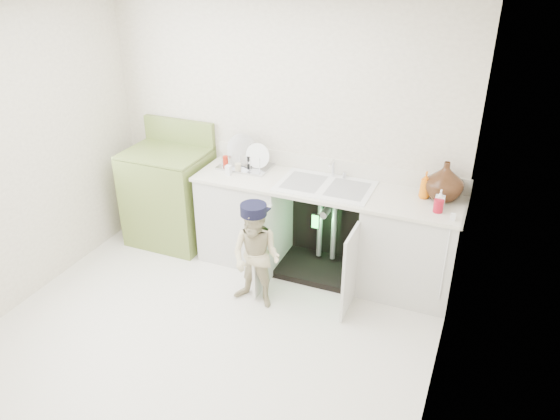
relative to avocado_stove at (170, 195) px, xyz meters
The scene contains 5 objects.
ground 1.70m from the avocado_stove, 46.69° to the right, with size 3.50×3.50×0.00m, color silver.
room_shell 1.78m from the avocado_stove, 46.69° to the right, with size 6.00×5.50×1.26m.
counter_run 1.70m from the avocado_stove, ahead, with size 2.44×1.02×1.24m.
avocado_stove is the anchor object (origin of this frame).
repair_worker 1.47m from the avocado_stove, 27.83° to the right, with size 0.68×0.57×0.96m.
Camera 1 is at (1.87, -3.05, 2.95)m, focal length 35.00 mm.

